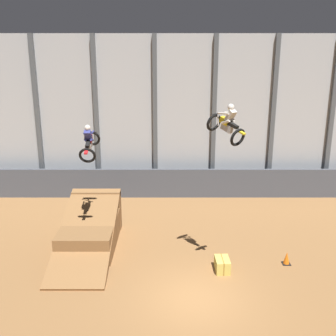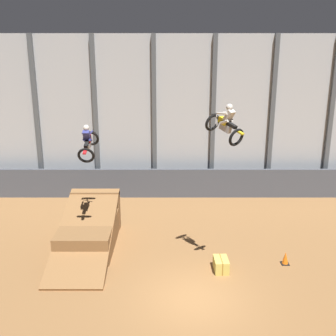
# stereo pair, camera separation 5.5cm
# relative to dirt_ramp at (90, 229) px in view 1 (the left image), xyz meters

# --- Properties ---
(ground_plane) EXTENTS (60.00, 60.00, 0.00)m
(ground_plane) POSITION_rel_dirt_ramp_xyz_m (4.88, -4.68, -0.75)
(ground_plane) COLOR olive
(arena_back_wall) EXTENTS (32.00, 0.40, 10.35)m
(arena_back_wall) POSITION_rel_dirt_ramp_xyz_m (4.88, 7.64, 4.42)
(arena_back_wall) COLOR #ADB2B7
(arena_back_wall) RESTS_ON ground_plane
(lower_barrier) EXTENTS (31.36, 0.20, 1.92)m
(lower_barrier) POSITION_rel_dirt_ramp_xyz_m (4.88, 6.68, 0.21)
(lower_barrier) COLOR #474C56
(lower_barrier) RESTS_ON ground_plane
(dirt_ramp) EXTENTS (2.56, 6.26, 2.28)m
(dirt_ramp) POSITION_rel_dirt_ramp_xyz_m (0.00, 0.00, 0.00)
(dirt_ramp) COLOR brown
(dirt_ramp) RESTS_ON ground_plane
(rider_bike_left_air) EXTENTS (0.74, 1.86, 1.65)m
(rider_bike_left_air) POSITION_rel_dirt_ramp_xyz_m (0.37, -1.03, 4.61)
(rider_bike_left_air) COLOR black
(rider_bike_right_air) EXTENTS (1.57, 1.76, 1.63)m
(rider_bike_right_air) POSITION_rel_dirt_ramp_xyz_m (6.11, -2.66, 5.67)
(rider_bike_right_air) COLOR black
(traffic_cone_near_ramp) EXTENTS (0.36, 0.36, 0.58)m
(traffic_cone_near_ramp) POSITION_rel_dirt_ramp_xyz_m (9.13, -2.03, -0.47)
(traffic_cone_near_ramp) COLOR black
(traffic_cone_near_ramp) RESTS_ON ground_plane
(hay_bale_trackside) EXTENTS (0.62, 0.92, 0.57)m
(hay_bale_trackside) POSITION_rel_dirt_ramp_xyz_m (6.17, -2.58, -0.47)
(hay_bale_trackside) COLOR #CCB751
(hay_bale_trackside) RESTS_ON ground_plane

